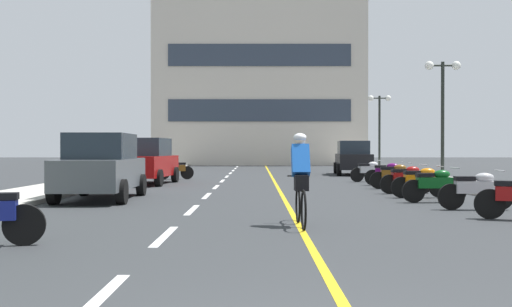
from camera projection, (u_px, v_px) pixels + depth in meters
The scene contains 31 objects.
ground_plane at pixel (266, 182), 24.37m from camera, with size 140.00×140.00×0.00m, color #2D3033.
curb_left at pixel (111, 177), 27.33m from camera, with size 2.40×72.00×0.12m, color #B7B2A8.
curb_right at pixel (418, 177), 27.40m from camera, with size 2.40×72.00×0.12m, color #B7B2A8.
lane_dash_0 at pixel (94, 301), 5.36m from camera, with size 0.14×2.20×0.01m, color silver.
lane_dash_1 at pixel (162, 236), 9.36m from camera, with size 0.14×2.20×0.01m, color silver.
lane_dash_2 at pixel (189, 210), 13.36m from camera, with size 0.14×2.20×0.01m, color silver.
lane_dash_3 at pixel (204, 196), 17.36m from camera, with size 0.14×2.20×0.01m, color silver.
lane_dash_4 at pixel (213, 187), 21.36m from camera, with size 0.14×2.20×0.01m, color silver.
lane_dash_5 at pixel (220, 181), 25.36m from camera, with size 0.14×2.20×0.01m, color silver.
lane_dash_6 at pixel (224, 177), 29.36m from camera, with size 0.14×2.20×0.01m, color silver.
lane_dash_7 at pixel (228, 173), 33.36m from camera, with size 0.14×2.20×0.01m, color silver.
lane_dash_8 at pixel (231, 171), 37.36m from camera, with size 0.14×2.20×0.01m, color silver.
lane_dash_9 at pixel (233, 168), 41.36m from camera, with size 0.14×2.20×0.01m, color silver.
lane_dash_10 at pixel (235, 167), 45.36m from camera, with size 0.14×2.20×0.01m, color silver.
lane_dash_11 at pixel (236, 165), 49.36m from camera, with size 0.14×2.20×0.01m, color silver.
centre_line_yellow at pixel (270, 179), 27.37m from camera, with size 0.12×66.00×0.01m, color gold.
office_building at pixel (257, 80), 52.96m from camera, with size 18.00×9.44×15.26m.
street_lamp_mid at pixel (440, 93), 23.82m from camera, with size 1.46×0.36×4.85m.
street_lamp_far at pixel (377, 114), 37.22m from camera, with size 1.46×0.36×4.68m.
parked_car_near at pixel (99, 166), 16.03m from camera, with size 1.99×4.24×1.82m.
parked_car_mid at pixel (144, 161), 23.06m from camera, with size 2.18×4.32×1.82m.
parked_car_far at pixel (351, 158), 31.47m from camera, with size 2.18×4.32×1.82m.
motorcycle_3 at pixel (473, 189), 13.39m from camera, with size 1.70×0.60×0.92m.
motorcycle_4 at pixel (432, 184), 15.20m from camera, with size 1.70×0.60×0.92m.
motorcycle_5 at pixel (418, 181), 16.69m from camera, with size 1.70×0.60×0.92m.
motorcycle_6 at pixel (404, 178), 18.22m from camera, with size 1.70×0.60×0.92m.
motorcycle_7 at pixel (392, 175), 20.39m from camera, with size 1.70×0.60×0.92m.
motorcycle_8 at pixel (385, 173), 22.29m from camera, with size 1.68×0.65×0.92m.
motorcycle_9 at pixel (366, 171), 24.77m from camera, with size 1.65×0.75×0.92m.
motorcycle_10 at pixel (172, 169), 26.61m from camera, with size 1.65×0.77×0.92m.
cyclist_rider at pixel (298, 177), 10.62m from camera, with size 0.42×1.77×1.71m.
Camera 1 is at (-0.54, -3.35, 1.40)m, focal length 41.02 mm.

